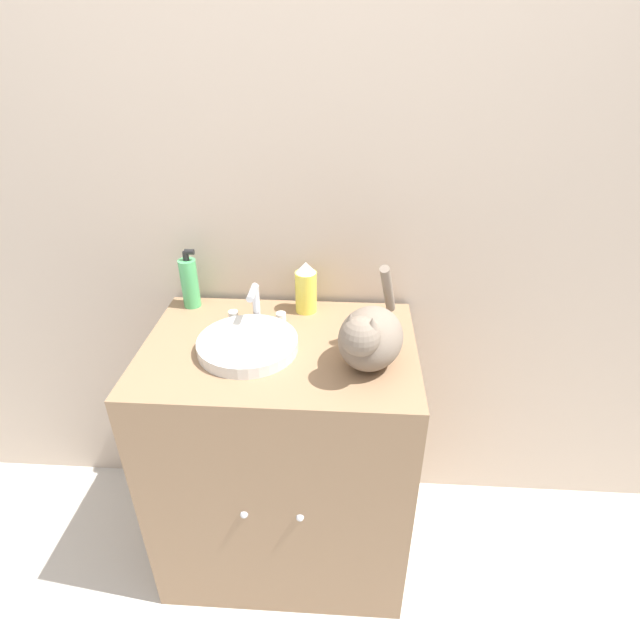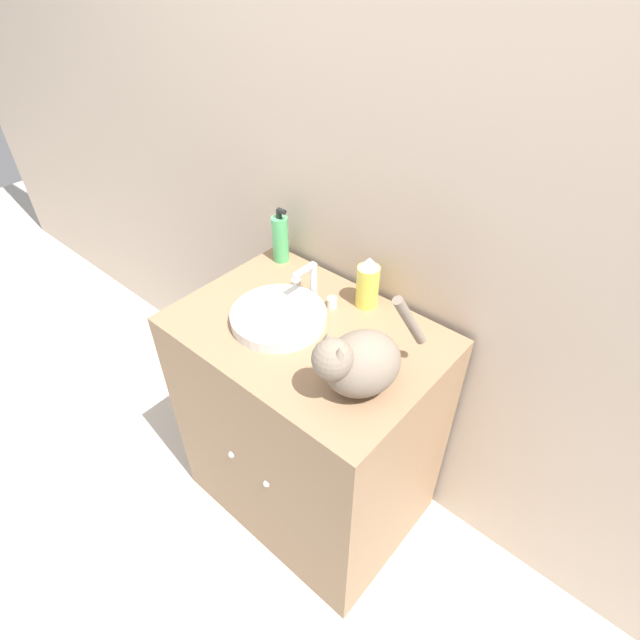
% 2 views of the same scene
% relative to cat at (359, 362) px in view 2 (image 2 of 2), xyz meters
% --- Properties ---
extents(ground_plane, '(8.00, 8.00, 0.00)m').
position_rel_cat_xyz_m(ground_plane, '(-0.26, -0.20, -1.00)').
color(ground_plane, beige).
extents(wall_back, '(6.00, 0.05, 2.50)m').
position_rel_cat_xyz_m(wall_back, '(-0.26, 0.42, 0.25)').
color(wall_back, '#C6B29E').
rests_on(wall_back, ground_plane).
extents(vanity_cabinet, '(0.82, 0.59, 0.90)m').
position_rel_cat_xyz_m(vanity_cabinet, '(-0.26, 0.09, -0.55)').
color(vanity_cabinet, '#8C6B4C').
rests_on(vanity_cabinet, ground_plane).
extents(sink_basin, '(0.30, 0.30, 0.04)m').
position_rel_cat_xyz_m(sink_basin, '(-0.35, 0.06, -0.08)').
color(sink_basin, silver).
rests_on(sink_basin, vanity_cabinet).
extents(faucet, '(0.19, 0.11, 0.14)m').
position_rel_cat_xyz_m(faucet, '(-0.35, 0.21, -0.04)').
color(faucet, silver).
rests_on(faucet, vanity_cabinet).
extents(cat, '(0.24, 0.34, 0.27)m').
position_rel_cat_xyz_m(cat, '(0.00, 0.00, 0.00)').
color(cat, '#7A6B5B').
rests_on(cat, vanity_cabinet).
extents(soap_bottle, '(0.06, 0.06, 0.21)m').
position_rel_cat_xyz_m(soap_bottle, '(-0.59, 0.32, -0.01)').
color(soap_bottle, '#4CB266').
rests_on(soap_bottle, vanity_cabinet).
extents(spray_bottle, '(0.07, 0.07, 0.18)m').
position_rel_cat_xyz_m(spray_bottle, '(-0.20, 0.31, -0.01)').
color(spray_bottle, '#EADB4C').
rests_on(spray_bottle, vanity_cabinet).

